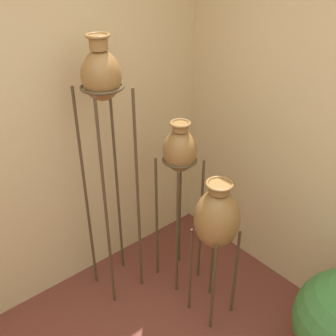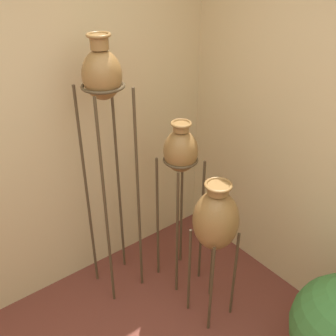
# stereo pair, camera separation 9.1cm
# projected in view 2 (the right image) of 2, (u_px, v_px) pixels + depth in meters

# --- Properties ---
(vase_stand_tall) EXTENTS (0.29, 0.29, 1.97)m
(vase_stand_tall) POSITION_uv_depth(u_px,v_px,m) (103.00, 90.00, 2.42)
(vase_stand_tall) COLOR #473823
(vase_stand_tall) RESTS_ON ground_plane
(vase_stand_medium) EXTENTS (0.26, 0.26, 1.39)m
(vase_stand_medium) POSITION_uv_depth(u_px,v_px,m) (181.00, 157.00, 2.74)
(vase_stand_medium) COLOR #473823
(vase_stand_medium) RESTS_ON ground_plane
(vase_stand_short) EXTENTS (0.30, 0.30, 1.14)m
(vase_stand_short) POSITION_uv_depth(u_px,v_px,m) (216.00, 221.00, 2.56)
(vase_stand_short) COLOR #473823
(vase_stand_short) RESTS_ON ground_plane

